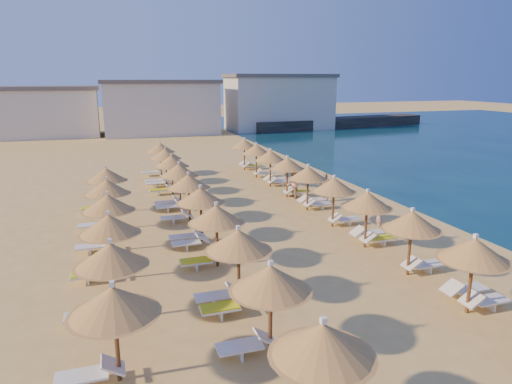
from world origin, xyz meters
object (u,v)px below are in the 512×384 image
object	(u,v)px
beachgoer_a	(379,216)
beachgoer_c	(325,187)
beachgoer_b	(293,184)
parasol_row_west	(201,197)
jetty	(340,123)
parasol_row_east	(334,186)

from	to	relation	value
beachgoer_a	beachgoer_c	size ratio (longest dim) A/B	0.86
beachgoer_a	beachgoer_b	world-z (taller)	beachgoer_b
parasol_row_west	jetty	bearing A→B (deg)	54.71
beachgoer_c	beachgoer_b	distance (m)	2.08
jetty	parasol_row_east	xyz separation A→B (m)	(-24.03, -43.72, 1.43)
parasol_row_east	beachgoer_c	xyz separation A→B (m)	(1.83, 4.58, -1.26)
parasol_row_east	parasol_row_west	distance (m)	6.92
beachgoer_c	beachgoer_a	bearing A→B (deg)	-42.24
beachgoer_a	beachgoer_c	xyz separation A→B (m)	(-0.04, 5.98, 0.13)
parasol_row_east	beachgoer_c	world-z (taller)	parasol_row_east
jetty	beachgoer_a	world-z (taller)	beachgoer_a
parasol_row_west	beachgoer_c	xyz separation A→B (m)	(8.75, 4.58, -1.26)
parasol_row_west	beachgoer_c	world-z (taller)	parasol_row_west
beachgoer_c	jetty	bearing A→B (deg)	107.84
parasol_row_east	beachgoer_a	xyz separation A→B (m)	(1.86, -1.39, -1.39)
beachgoer_a	parasol_row_west	bearing A→B (deg)	-82.89
parasol_row_west	beachgoer_c	bearing A→B (deg)	27.66
beachgoer_a	beachgoer_c	world-z (taller)	beachgoer_c
jetty	parasol_row_east	size ratio (longest dim) A/B	0.88
beachgoer_a	beachgoer_b	distance (m)	7.56
beachgoer_a	beachgoer_b	bearing A→B (deg)	-151.88
jetty	beachgoer_b	xyz separation A→B (m)	(-23.73, -37.72, 0.20)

